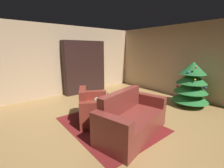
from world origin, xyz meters
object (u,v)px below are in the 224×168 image
at_px(book_stack_on_table, 109,104).
at_px(bottle_on_table, 108,100).
at_px(coffee_table, 112,109).
at_px(decorated_tree, 191,84).
at_px(bookshelf_unit, 87,67).
at_px(couch_red, 131,120).
at_px(armchair_red, 93,109).

xyz_separation_m(book_stack_on_table, bottle_on_table, (-0.13, 0.07, 0.05)).
height_order(coffee_table, decorated_tree, decorated_tree).
height_order(bookshelf_unit, bottle_on_table, bookshelf_unit).
distance_m(bottle_on_table, decorated_tree, 2.81).
xyz_separation_m(bookshelf_unit, decorated_tree, (3.48, 1.70, -0.34)).
bearing_deg(bookshelf_unit, bottle_on_table, -20.05).
xyz_separation_m(bookshelf_unit, couch_red, (3.48, -0.94, -0.73)).
xyz_separation_m(armchair_red, bottle_on_table, (0.30, 0.23, 0.27)).
bearing_deg(bottle_on_table, armchair_red, -142.75).
distance_m(couch_red, bottle_on_table, 0.78).
bearing_deg(coffee_table, armchair_red, -155.89).
bearing_deg(decorated_tree, couch_red, -89.97).
xyz_separation_m(bookshelf_unit, coffee_table, (2.93, -1.01, -0.63)).
height_order(armchair_red, coffee_table, armchair_red).
relative_size(book_stack_on_table, decorated_tree, 0.16).
distance_m(bookshelf_unit, bottle_on_table, 2.96).
relative_size(bottle_on_table, decorated_tree, 0.21).
bearing_deg(decorated_tree, coffee_table, -101.35).
bearing_deg(coffee_table, bottle_on_table, 176.70).
xyz_separation_m(book_stack_on_table, decorated_tree, (0.61, 2.77, 0.18)).
height_order(bookshelf_unit, couch_red, bookshelf_unit).
bearing_deg(bottle_on_table, decorated_tree, 74.84).
relative_size(coffee_table, decorated_tree, 0.49).
bearing_deg(couch_red, armchair_red, -164.47).
bearing_deg(book_stack_on_table, bookshelf_unit, 159.58).
relative_size(coffee_table, book_stack_on_table, 2.98).
xyz_separation_m(coffee_table, bottle_on_table, (-0.19, 0.01, 0.16)).
height_order(bookshelf_unit, decorated_tree, bookshelf_unit).
height_order(couch_red, coffee_table, couch_red).
distance_m(bookshelf_unit, coffee_table, 3.17).
distance_m(bookshelf_unit, book_stack_on_table, 3.11).
bearing_deg(coffee_table, bookshelf_unit, 160.96).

